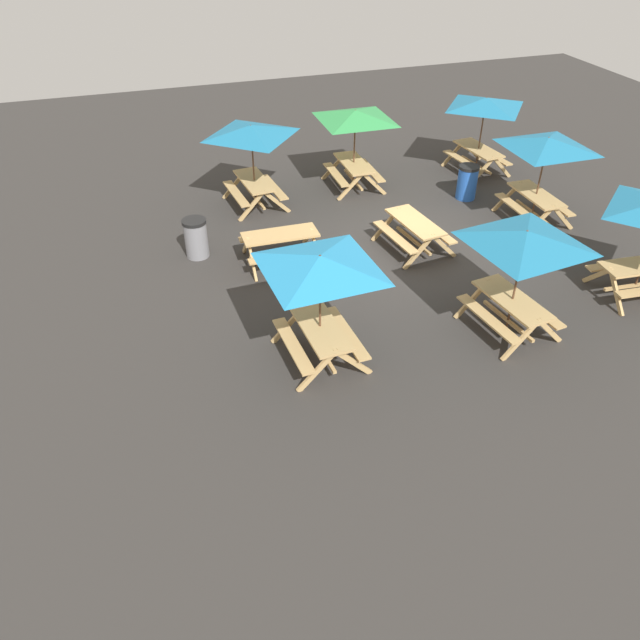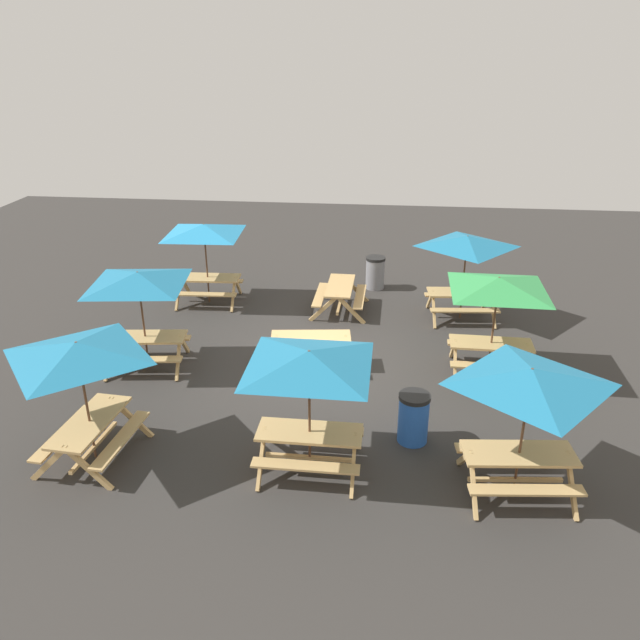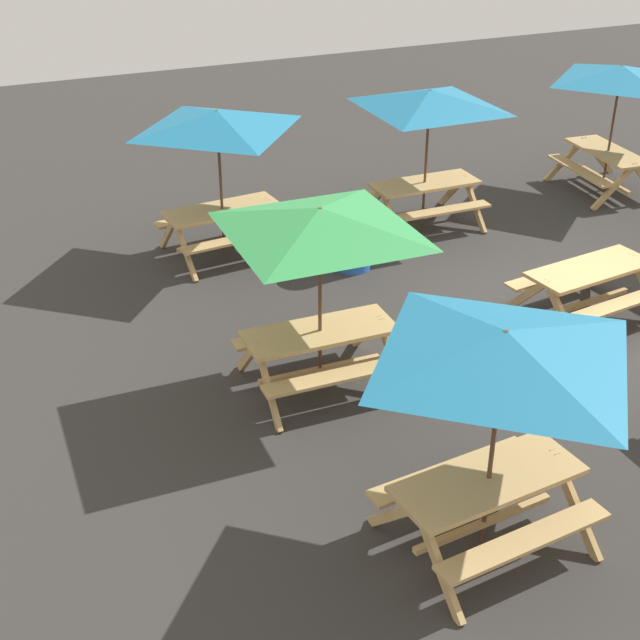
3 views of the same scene
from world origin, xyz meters
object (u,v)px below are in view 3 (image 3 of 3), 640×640
(picnic_table_2, at_px, (502,363))
(picnic_table_8, at_px, (589,281))
(trash_bin_blue, at_px, (353,238))
(picnic_table_0, at_px, (320,234))
(picnic_table_6, at_px, (218,131))
(picnic_table_3, at_px, (619,83))
(picnic_table_5, at_px, (429,109))

(picnic_table_2, relative_size, picnic_table_8, 1.20)
(picnic_table_8, bearing_deg, picnic_table_2, 34.03)
(trash_bin_blue, bearing_deg, picnic_table_8, 129.47)
(trash_bin_blue, bearing_deg, picnic_table_2, 76.25)
(picnic_table_0, xyz_separation_m, picnic_table_6, (-0.13, -4.09, 0.00))
(picnic_table_3, xyz_separation_m, picnic_table_5, (3.87, 0.10, 0.00))
(picnic_table_8, relative_size, trash_bin_blue, 1.99)
(picnic_table_8, height_order, trash_bin_blue, trash_bin_blue)
(picnic_table_6, relative_size, picnic_table_8, 1.20)
(picnic_table_0, relative_size, picnic_table_2, 1.21)
(picnic_table_5, height_order, picnic_table_8, picnic_table_5)
(picnic_table_5, bearing_deg, trash_bin_blue, 30.56)
(picnic_table_3, distance_m, trash_bin_blue, 5.98)
(picnic_table_5, distance_m, picnic_table_6, 3.46)
(picnic_table_2, distance_m, picnic_table_8, 5.07)
(picnic_table_3, bearing_deg, picnic_table_0, -57.31)
(picnic_table_0, relative_size, trash_bin_blue, 2.89)
(picnic_table_3, distance_m, picnic_table_8, 5.35)
(picnic_table_3, bearing_deg, picnic_table_8, -37.04)
(picnic_table_8, xyz_separation_m, trash_bin_blue, (2.23, -2.71, -0.07))
(picnic_table_0, relative_size, picnic_table_6, 1.21)
(picnic_table_2, bearing_deg, picnic_table_5, -120.18)
(picnic_table_0, distance_m, picnic_table_3, 8.43)
(picnic_table_6, distance_m, picnic_table_8, 5.74)
(picnic_table_3, xyz_separation_m, picnic_table_6, (7.32, -0.14, 0.00))
(picnic_table_0, xyz_separation_m, picnic_table_5, (-3.57, -3.85, 0.00))
(picnic_table_3, distance_m, picnic_table_6, 7.32)
(picnic_table_0, bearing_deg, picnic_table_6, -90.49)
(picnic_table_2, relative_size, picnic_table_5, 0.83)
(picnic_table_2, xyz_separation_m, picnic_table_8, (-3.68, -3.19, -1.43))
(picnic_table_0, height_order, trash_bin_blue, picnic_table_0)
(picnic_table_6, xyz_separation_m, trash_bin_blue, (-1.65, 1.27, -1.49))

